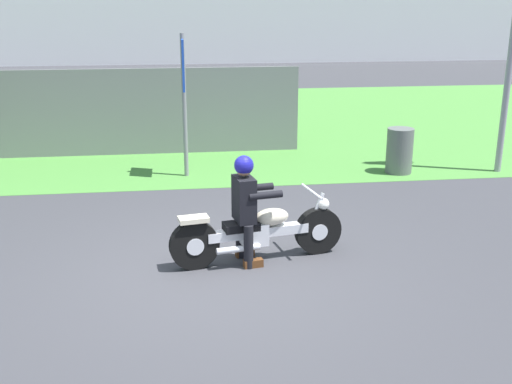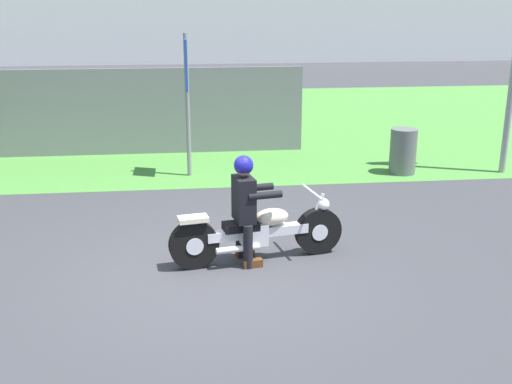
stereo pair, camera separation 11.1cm
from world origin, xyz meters
name	(u,v)px [view 2 (the right image)]	position (x,y,z in m)	size (l,w,h in m)	color
ground	(215,276)	(0.00, 0.00, 0.00)	(120.00, 120.00, 0.00)	#38383D
grass_verge	(197,123)	(0.00, 9.61, 0.00)	(60.00, 12.00, 0.01)	#478438
motorcycle_lead	(258,232)	(0.58, 0.40, 0.38)	(2.24, 0.74, 0.87)	black
rider_lead	(245,201)	(0.41, 0.37, 0.81)	(0.60, 0.53, 1.39)	black
trash_can	(403,151)	(3.76, 4.19, 0.43)	(0.49, 0.49, 0.86)	#595E5B
sign_banner	(187,83)	(-0.25, 4.49, 1.72)	(0.08, 0.60, 2.60)	gray
fence_segment	(137,112)	(-1.30, 6.32, 0.90)	(7.00, 0.06, 1.80)	slate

